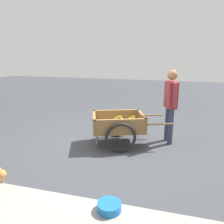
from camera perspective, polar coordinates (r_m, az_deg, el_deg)
ground_plane at (r=5.01m, az=-1.04°, el=-8.38°), size 24.00×24.00×0.00m
fruit_cart at (r=4.90m, az=1.64°, el=-3.45°), size 1.81×1.29×0.71m
vendor_person at (r=5.03m, az=14.76°, el=2.97°), size 0.31×0.55×1.64m
plastic_bucket at (r=3.00m, az=-0.70°, el=-23.91°), size 0.30×0.30×0.22m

